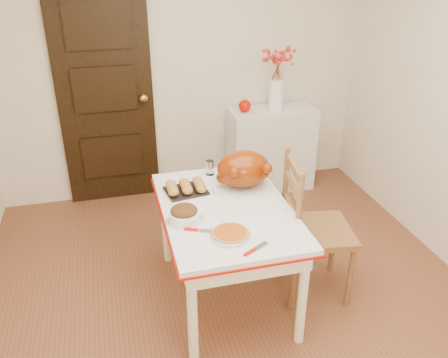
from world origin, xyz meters
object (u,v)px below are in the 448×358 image
object	(u,v)px
pumpkin_pie	(230,233)
turkey_platter	(244,171)
kitchen_table	(226,253)
chair_oak	(318,228)
sideboard	(271,149)

from	to	relation	value
pumpkin_pie	turkey_platter	bearing A→B (deg)	66.19
turkey_platter	kitchen_table	bearing A→B (deg)	-138.32
chair_oak	pumpkin_pie	world-z (taller)	chair_oak
kitchen_table	pumpkin_pie	bearing A→B (deg)	-100.63
turkey_platter	pumpkin_pie	bearing A→B (deg)	-122.27
sideboard	turkey_platter	xyz separation A→B (m)	(-0.69, -1.30, 0.45)
sideboard	turkey_platter	distance (m)	1.54
kitchen_table	turkey_platter	size ratio (longest dim) A/B	2.83
sideboard	pumpkin_pie	distance (m)	2.11
chair_oak	pumpkin_pie	xyz separation A→B (m)	(-0.69, -0.26, 0.24)
kitchen_table	pumpkin_pie	world-z (taller)	pumpkin_pie
kitchen_table	chair_oak	world-z (taller)	chair_oak
chair_oak	turkey_platter	xyz separation A→B (m)	(-0.45, 0.30, 0.35)
turkey_platter	chair_oak	bearing A→B (deg)	-42.22
sideboard	chair_oak	distance (m)	1.62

